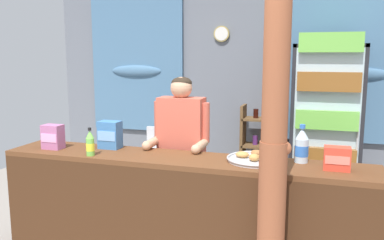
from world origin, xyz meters
TOP-DOWN VIEW (x-y plane):
  - ground_plane at (0.00, 1.08)m, footprint 7.00×7.00m
  - back_wall_curtained at (0.03, 2.74)m, footprint 4.99×0.22m
  - stall_counter at (0.05, 0.35)m, footprint 2.97×0.47m
  - timber_post at (0.81, 0.08)m, footprint 0.20×0.18m
  - drink_fridge at (1.16, 2.22)m, footprint 0.75×0.73m
  - bottle_shelf_rack at (0.41, 2.44)m, footprint 0.48×0.28m
  - plastic_lawn_chair at (-0.70, 1.90)m, footprint 0.49×0.49m
  - shopkeeper at (-0.08, 0.87)m, footprint 0.52×0.42m
  - soda_bottle_water at (0.96, 0.59)m, footprint 0.10×0.10m
  - soda_bottle_lime_soda at (-0.66, 0.30)m, footprint 0.07×0.07m
  - snack_box_wafer at (-1.09, 0.41)m, footprint 0.17×0.12m
  - snack_box_crackers at (1.21, 0.46)m, footprint 0.18×0.11m
  - snack_box_biscuit at (-0.63, 0.57)m, footprint 0.18×0.13m
  - pastry_tray at (0.63, 0.52)m, footprint 0.44×0.44m

SIDE VIEW (x-z plane):
  - ground_plane at x=0.00m, z-range 0.00..0.00m
  - plastic_lawn_chair at x=-0.70m, z-range 0.06..0.92m
  - stall_counter at x=0.05m, z-range 0.10..1.03m
  - bottle_shelf_rack at x=0.41m, z-range 0.02..1.14m
  - pastry_tray at x=0.63m, z-range 0.91..0.99m
  - shopkeeper at x=-0.08m, z-range 0.20..1.74m
  - snack_box_crackers at x=1.21m, z-range 0.93..1.09m
  - soda_bottle_lime_soda at x=-0.66m, z-range 0.91..1.14m
  - snack_box_wafer at x=-1.09m, z-range 0.93..1.14m
  - snack_box_biscuit at x=-0.63m, z-range 0.93..1.17m
  - soda_bottle_water at x=0.96m, z-range 0.91..1.20m
  - drink_fridge at x=1.16m, z-range 0.10..2.05m
  - timber_post at x=0.81m, z-range -0.05..2.32m
  - back_wall_curtained at x=0.03m, z-range 0.05..2.56m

